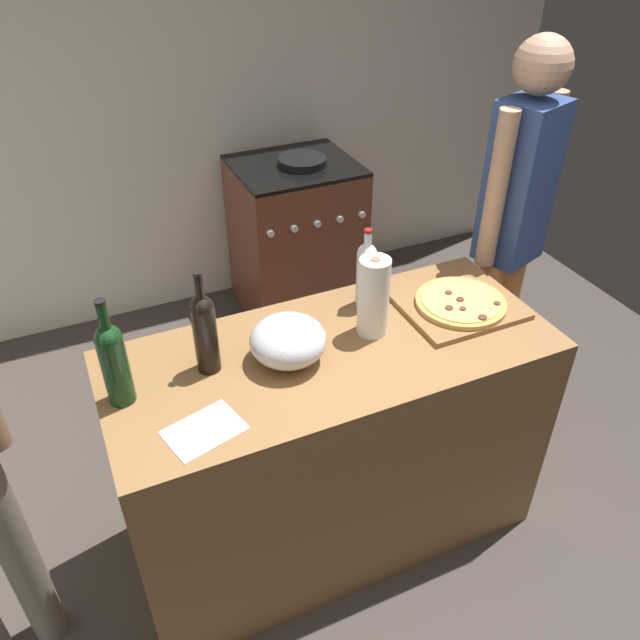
# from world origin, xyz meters

# --- Properties ---
(ground_plane) EXTENTS (4.38, 3.17, 0.02)m
(ground_plane) POSITION_xyz_m (0.00, 1.29, -0.01)
(ground_plane) COLOR #3F3833
(kitchen_wall_rear) EXTENTS (4.38, 0.10, 2.60)m
(kitchen_wall_rear) POSITION_xyz_m (0.00, 2.62, 1.30)
(kitchen_wall_rear) COLOR silver
(kitchen_wall_rear) RESTS_ON ground_plane
(counter) EXTENTS (1.49, 0.64, 0.91)m
(counter) POSITION_xyz_m (-0.13, 0.71, 0.45)
(counter) COLOR olive
(counter) RESTS_ON ground_plane
(cutting_board) EXTENTS (0.40, 0.32, 0.02)m
(cutting_board) POSITION_xyz_m (0.38, 0.72, 0.92)
(cutting_board) COLOR olive
(cutting_board) RESTS_ON counter
(pizza) EXTENTS (0.32, 0.32, 0.03)m
(pizza) POSITION_xyz_m (0.38, 0.72, 0.94)
(pizza) COLOR tan
(pizza) RESTS_ON cutting_board
(mixing_bowl) EXTENTS (0.24, 0.24, 0.15)m
(mixing_bowl) POSITION_xyz_m (-0.28, 0.71, 0.98)
(mixing_bowl) COLOR #B2B2B7
(mixing_bowl) RESTS_ON counter
(paper_towel_roll) EXTENTS (0.10, 0.10, 0.28)m
(paper_towel_roll) POSITION_xyz_m (0.04, 0.74, 1.05)
(paper_towel_roll) COLOR white
(paper_towel_roll) RESTS_ON counter
(wine_bottle_clear) EXTENTS (0.07, 0.07, 0.35)m
(wine_bottle_clear) POSITION_xyz_m (-0.52, 0.78, 1.06)
(wine_bottle_clear) COLOR black
(wine_bottle_clear) RESTS_ON counter
(wine_bottle_green) EXTENTS (0.08, 0.08, 0.35)m
(wine_bottle_green) POSITION_xyz_m (-0.79, 0.74, 1.06)
(wine_bottle_green) COLOR #143819
(wine_bottle_green) RESTS_ON counter
(wine_bottle_dark) EXTENTS (0.07, 0.07, 0.30)m
(wine_bottle_dark) POSITION_xyz_m (0.09, 0.89, 1.04)
(wine_bottle_dark) COLOR silver
(wine_bottle_dark) RESTS_ON counter
(recipe_sheet) EXTENTS (0.24, 0.20, 0.00)m
(recipe_sheet) POSITION_xyz_m (-0.61, 0.52, 0.91)
(recipe_sheet) COLOR white
(recipe_sheet) RESTS_ON counter
(stove) EXTENTS (0.65, 0.60, 0.94)m
(stove) POSITION_xyz_m (0.37, 2.22, 0.46)
(stove) COLOR brown
(stove) RESTS_ON ground_plane
(person_in_red) EXTENTS (0.38, 0.26, 1.73)m
(person_in_red) POSITION_xyz_m (0.83, 1.03, 1.01)
(person_in_red) COLOR #D88C4C
(person_in_red) RESTS_ON ground_plane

